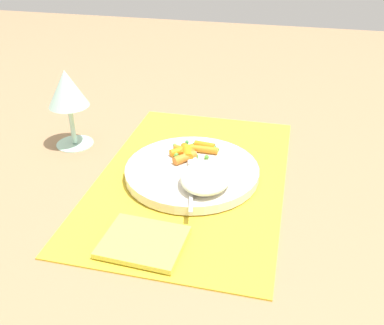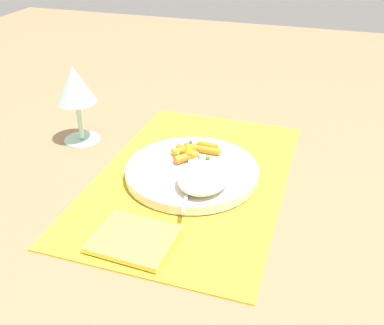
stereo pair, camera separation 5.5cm
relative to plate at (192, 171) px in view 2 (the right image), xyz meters
The scene contains 9 objects.
ground_plane 0.01m from the plate, ahead, with size 2.40×2.40×0.00m, color #997551.
placemat 0.01m from the plate, ahead, with size 0.52×0.33×0.01m, color gold.
plate is the anchor object (origin of this frame).
rice_mound 0.06m from the plate, 144.03° to the right, with size 0.11×0.09×0.03m, color beige.
carrot_portion 0.05m from the plate, 17.81° to the left, with size 0.09×0.09×0.02m.
pea_scatter 0.06m from the plate, ahead, with size 0.07×0.09×0.01m.
fork 0.03m from the plate, 167.57° to the right, with size 0.19×0.05×0.01m.
wine_glass 0.29m from the plate, 74.98° to the left, with size 0.08×0.08×0.16m.
napkin 0.20m from the plate, behind, with size 0.10×0.12×0.01m, color #EAE54C.
Camera 2 is at (-0.65, -0.21, 0.44)m, focal length 41.44 mm.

